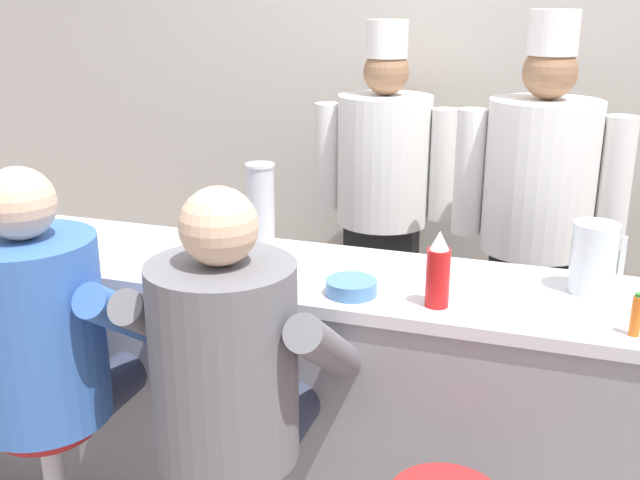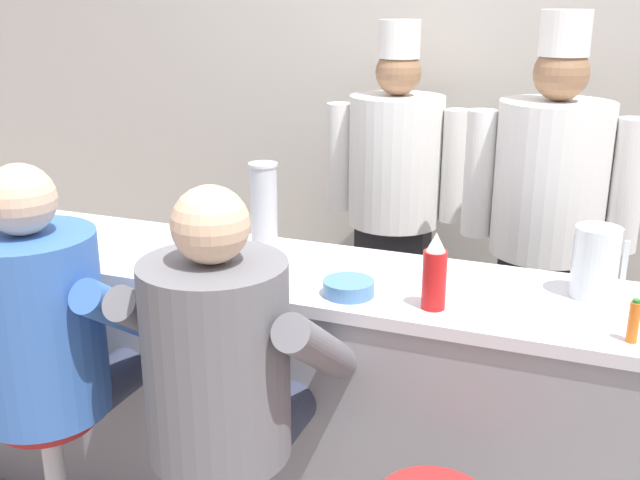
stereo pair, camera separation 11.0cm
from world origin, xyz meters
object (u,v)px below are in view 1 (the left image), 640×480
at_px(breakfast_plate, 208,258).
at_px(cereal_bowl, 351,287).
at_px(cup_stack_steel, 261,210).
at_px(diner_seated_blue, 44,337).
at_px(water_pitcher_clear, 594,258).
at_px(diner_seated_grey, 231,369).
at_px(cook_in_whites_near, 383,191).
at_px(cook_in_whites_far, 537,213).
at_px(coffee_mug_tan, 58,248).
at_px(ketchup_bottle_red, 438,272).
at_px(hot_sauce_bottle_orange, 636,315).

height_order(breakfast_plate, cereal_bowl, cereal_bowl).
relative_size(cup_stack_steel, diner_seated_blue, 0.24).
xyz_separation_m(water_pitcher_clear, diner_seated_grey, (-0.93, -0.64, -0.22)).
distance_m(water_pitcher_clear, cook_in_whites_near, 1.38).
relative_size(breakfast_plate, cook_in_whites_far, 0.13).
bearing_deg(coffee_mug_tan, breakfast_plate, 16.14).
height_order(water_pitcher_clear, cup_stack_steel, cup_stack_steel).
bearing_deg(coffee_mug_tan, cereal_bowl, 0.91).
height_order(breakfast_plate, cook_in_whites_near, cook_in_whites_near).
bearing_deg(breakfast_plate, water_pitcher_clear, 5.99).
bearing_deg(cook_in_whites_near, cook_in_whites_far, -19.41).
height_order(ketchup_bottle_red, breakfast_plate, ketchup_bottle_red).
height_order(cup_stack_steel, cook_in_whites_far, cook_in_whites_far).
height_order(hot_sauce_bottle_orange, cup_stack_steel, cup_stack_steel).
relative_size(hot_sauce_bottle_orange, breakfast_plate, 0.54).
xyz_separation_m(cereal_bowl, diner_seated_blue, (-0.85, -0.38, -0.13)).
bearing_deg(cup_stack_steel, diner_seated_blue, -125.71).
bearing_deg(coffee_mug_tan, cook_in_whites_near, 57.48).
bearing_deg(cook_in_whites_near, breakfast_plate, -105.89).
height_order(ketchup_bottle_red, coffee_mug_tan, ketchup_bottle_red).
xyz_separation_m(coffee_mug_tan, diner_seated_blue, (0.20, -0.36, -0.15)).
relative_size(ketchup_bottle_red, breakfast_plate, 1.04).
bearing_deg(ketchup_bottle_red, cook_in_whites_far, 77.78).
distance_m(coffee_mug_tan, diner_seated_blue, 0.44).
bearing_deg(cup_stack_steel, hot_sauce_bottle_orange, -13.23).
bearing_deg(breakfast_plate, cook_in_whites_near, 74.11).
bearing_deg(breakfast_plate, ketchup_bottle_red, -9.29).
bearing_deg(water_pitcher_clear, cook_in_whites_near, 131.74).
xyz_separation_m(water_pitcher_clear, coffee_mug_tan, (-1.75, -0.28, -0.07)).
bearing_deg(hot_sauce_bottle_orange, cup_stack_steel, 166.77).
height_order(diner_seated_blue, cook_in_whites_far, cook_in_whites_far).
distance_m(ketchup_bottle_red, diner_seated_grey, 0.66).
bearing_deg(cereal_bowl, water_pitcher_clear, 20.48).
bearing_deg(coffee_mug_tan, diner_seated_blue, -60.29).
xyz_separation_m(breakfast_plate, diner_seated_grey, (0.32, -0.50, -0.12)).
relative_size(coffee_mug_tan, cup_stack_steel, 0.38).
distance_m(hot_sauce_bottle_orange, diner_seated_blue, 1.70).
xyz_separation_m(cook_in_whites_near, cook_in_whites_far, (0.71, -0.25, 0.03)).
height_order(hot_sauce_bottle_orange, cook_in_whites_near, cook_in_whites_near).
xyz_separation_m(ketchup_bottle_red, cook_in_whites_far, (0.23, 1.04, -0.09)).
height_order(coffee_mug_tan, cook_in_whites_far, cook_in_whites_far).
distance_m(cook_in_whites_near, cook_in_whites_far, 0.76).
distance_m(breakfast_plate, cook_in_whites_far, 1.38).
height_order(breakfast_plate, diner_seated_grey, diner_seated_grey).
bearing_deg(water_pitcher_clear, ketchup_bottle_red, -148.43).
relative_size(hot_sauce_bottle_orange, diner_seated_blue, 0.09).
bearing_deg(cereal_bowl, cook_in_whites_near, 99.82).
bearing_deg(cook_in_whites_near, cup_stack_steel, -99.75).
relative_size(diner_seated_grey, cook_in_whites_near, 0.80).
bearing_deg(diner_seated_grey, breakfast_plate, 122.26).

